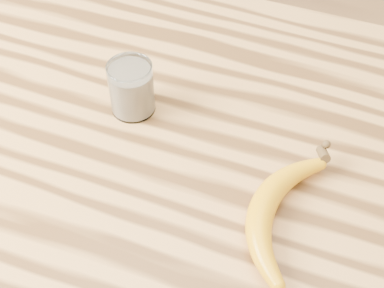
% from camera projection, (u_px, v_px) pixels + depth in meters
% --- Properties ---
extents(table, '(1.20, 0.80, 0.90)m').
position_uv_depth(table, '(204.00, 181.00, 0.97)').
color(table, '#B88141').
rests_on(table, ground).
extents(smoothie_glass, '(0.07, 0.07, 0.09)m').
position_uv_depth(smoothie_glass, '(132.00, 89.00, 0.88)').
color(smoothie_glass, white).
rests_on(smoothie_glass, table).
extents(banana, '(0.13, 0.32, 0.04)m').
position_uv_depth(banana, '(262.00, 206.00, 0.75)').
color(banana, orange).
rests_on(banana, table).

